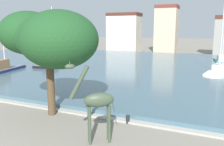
{
  "coord_description": "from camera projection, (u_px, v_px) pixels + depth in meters",
  "views": [
    {
      "loc": [
        10.16,
        -5.21,
        5.79
      ],
      "look_at": [
        2.49,
        12.31,
        2.2
      ],
      "focal_mm": 37.81,
      "sensor_mm": 36.0,
      "label": 1
    }
  ],
  "objects": [
    {
      "name": "sailboat_teal",
      "position": [
        222.0,
        61.0,
        39.53
      ],
      "size": [
        2.89,
        8.42,
        9.46
      ],
      "color": "teal",
      "rests_on": "ground"
    },
    {
      "name": "giraffe_statue",
      "position": [
        96.0,
        102.0,
        11.84
      ],
      "size": [
        2.19,
        1.72,
        4.29
      ],
      "color": "#3D4C38",
      "rests_on": "ground"
    },
    {
      "name": "townhouse_narrow_midrow",
      "position": [
        166.0,
        29.0,
        58.79
      ],
      "size": [
        5.3,
        5.16,
        11.49
      ],
      "color": "#C6B293",
      "rests_on": "ground"
    },
    {
      "name": "shade_tree",
      "position": [
        49.0,
        38.0,
        15.14
      ],
      "size": [
        7.1,
        4.9,
        6.98
      ],
      "color": "brown",
      "rests_on": "ground"
    },
    {
      "name": "quay_edge_coping",
      "position": [
        57.0,
        109.0,
        17.01
      ],
      "size": [
        81.73,
        0.5,
        0.12
      ],
      "primitive_type": "cube",
      "color": "#ADA89E",
      "rests_on": "ground"
    },
    {
      "name": "sailboat_white",
      "position": [
        219.0,
        72.0,
        29.42
      ],
      "size": [
        3.8,
        8.91,
        9.21
      ],
      "color": "white",
      "rests_on": "ground"
    },
    {
      "name": "townhouse_wide_warehouse",
      "position": [
        124.0,
        32.0,
        62.82
      ],
      "size": [
        8.44,
        5.35,
        9.89
      ],
      "color": "beige",
      "rests_on": "ground"
    },
    {
      "name": "mooring_bollard",
      "position": [
        128.0,
        119.0,
        14.67
      ],
      "size": [
        0.24,
        0.24,
        0.5
      ],
      "primitive_type": "cylinder",
      "color": "#232326",
      "rests_on": "ground"
    },
    {
      "name": "sailboat_navy",
      "position": [
        5.0,
        69.0,
        30.5
      ],
      "size": [
        3.17,
        8.8,
        5.88
      ],
      "color": "navy",
      "rests_on": "ground"
    },
    {
      "name": "harbor_water",
      "position": [
        141.0,
        66.0,
        35.83
      ],
      "size": [
        81.73,
        41.36,
        0.4
      ],
      "primitive_type": "cube",
      "color": "#476675",
      "rests_on": "ground"
    },
    {
      "name": "sailboat_black",
      "position": [
        54.0,
        63.0,
        36.91
      ],
      "size": [
        3.54,
        9.67,
        9.09
      ],
      "color": "black",
      "rests_on": "ground"
    }
  ]
}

